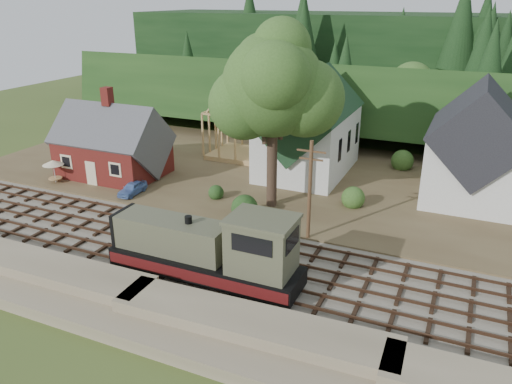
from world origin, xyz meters
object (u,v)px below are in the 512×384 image
at_px(locomotive, 211,251).
at_px(patio_set, 53,164).
at_px(car_blue, 132,188).
at_px(car_green, 96,157).

height_order(locomotive, patio_set, locomotive).
distance_m(locomotive, patio_set, 24.90).
relative_size(locomotive, car_blue, 3.78).
distance_m(car_blue, car_green, 11.25).
height_order(car_blue, patio_set, patio_set).
height_order(locomotive, car_blue, locomotive).
relative_size(locomotive, car_green, 3.20).
distance_m(locomotive, car_green, 28.51).
distance_m(locomotive, car_blue, 17.30).
height_order(car_green, patio_set, patio_set).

